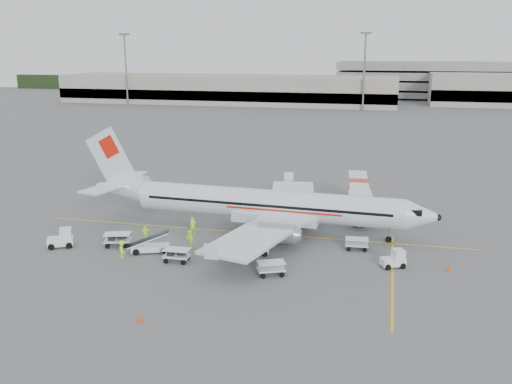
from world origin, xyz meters
The scene contains 25 objects.
ground centered at (0.00, 0.00, 0.00)m, with size 360.00×360.00×0.00m, color #56595B.
stripe_lead centered at (0.00, 0.00, 0.01)m, with size 44.00×0.20×0.01m, color yellow.
stripe_cross centered at (14.00, -8.00, 0.01)m, with size 0.20×20.00×0.01m, color yellow.
terminal_west centered at (-40.00, 130.00, 4.50)m, with size 110.00×22.00×9.00m, color gray, non-canonical shape.
parking_garage centered at (25.00, 160.00, 7.00)m, with size 62.00×24.00×14.00m, color slate, non-canonical shape.
treeline centered at (0.00, 175.00, 3.00)m, with size 300.00×3.00×6.00m, color black, non-canonical shape.
mast_west centered at (-70.00, 118.00, 11.00)m, with size 3.20×1.20×22.00m, color slate, non-canonical shape.
mast_center centered at (5.00, 118.00, 11.00)m, with size 3.20×1.20×22.00m, color slate, non-canonical shape.
aircraft centered at (1.50, 0.83, 4.94)m, with size 35.84×28.09×9.88m, color white, non-canonical shape.
jet_bridge centered at (10.04, 9.70, 1.91)m, with size 2.73×14.58×3.83m, color white, non-canonical shape.
belt_loader centered at (-7.73, -7.54, 1.25)m, with size 4.63×1.74×2.51m, color white, non-canonical shape.
tug_fore centered at (14.00, -6.17, 0.77)m, with size 2.01×1.15×1.55m, color white, non-canonical shape.
tug_mid centered at (1.95, -5.88, 0.79)m, with size 2.04×1.17×1.58m, color white, non-canonical shape.
tug_aft centered at (-16.58, -8.18, 0.90)m, with size 2.33×1.33×1.80m, color white, non-canonical shape.
cart_loaded_a centered at (-11.44, -6.73, 0.64)m, with size 2.45×1.45×1.28m, color white, non-canonical shape.
cart_loaded_b centered at (-4.51, -9.26, 0.60)m, with size 2.31×1.36×1.20m, color white, non-canonical shape.
cart_empty_a centered at (4.19, -10.32, 0.59)m, with size 2.26×1.34×1.18m, color white, non-canonical shape.
cart_empty_b centered at (10.71, -2.51, 0.55)m, with size 2.12×1.26×1.11m, color white, non-canonical shape.
cone_nose centered at (18.64, -5.97, 0.29)m, with size 0.36×0.36×0.59m, color #FF4004.
cone_port centered at (2.65, 16.88, 0.32)m, with size 0.39×0.39×0.64m, color #FF4004.
cone_stbd centered at (-2.94, -20.44, 0.28)m, with size 0.35×0.35×0.57m, color #FF4004.
crew_a centered at (-5.74, -1.50, 0.85)m, with size 0.62×0.41×1.70m, color #9DFF17.
crew_b centered at (-4.71, -5.39, 0.81)m, with size 0.79×0.62×1.62m, color #9DFF17.
crew_c centered at (-9.58, -9.54, 0.82)m, with size 1.06×0.61×1.64m, color #9DFF17.
crew_d centered at (-9.48, -4.71, 0.79)m, with size 0.93×0.39×1.58m, color #9DFF17.
Camera 1 is at (13.06, -53.48, 18.45)m, focal length 40.00 mm.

